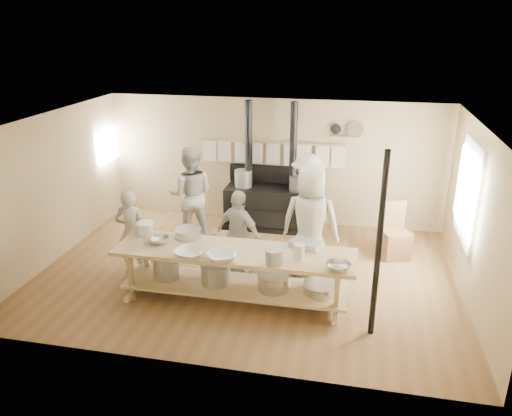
{
  "coord_description": "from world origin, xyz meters",
  "views": [
    {
      "loc": [
        1.68,
        -7.4,
        4.06
      ],
      "look_at": [
        0.1,
        0.2,
        1.12
      ],
      "focal_mm": 35.0,
      "sensor_mm": 36.0,
      "label": 1
    }
  ],
  "objects_px": {
    "cook_far_left": "(132,232)",
    "stove": "(270,203)",
    "cook_center": "(310,223)",
    "cook_right": "(239,235)",
    "roasting_pan": "(306,244)",
    "cook_by_window": "(307,197)",
    "cook_left": "(191,194)",
    "chair": "(395,241)",
    "prep_table": "(234,270)"
  },
  "relations": [
    {
      "from": "prep_table",
      "to": "cook_far_left",
      "type": "xyz_separation_m",
      "value": [
        -1.88,
        0.53,
        0.23
      ]
    },
    {
      "from": "cook_left",
      "to": "chair",
      "type": "xyz_separation_m",
      "value": [
        3.85,
        0.02,
        -0.63
      ]
    },
    {
      "from": "cook_center",
      "to": "roasting_pan",
      "type": "relative_size",
      "value": 4.27
    },
    {
      "from": "cook_far_left",
      "to": "cook_center",
      "type": "height_order",
      "value": "cook_center"
    },
    {
      "from": "cook_right",
      "to": "cook_by_window",
      "type": "distance_m",
      "value": 1.98
    },
    {
      "from": "stove",
      "to": "cook_by_window",
      "type": "xyz_separation_m",
      "value": [
        0.81,
        -0.48,
        0.34
      ]
    },
    {
      "from": "cook_far_left",
      "to": "cook_by_window",
      "type": "xyz_separation_m",
      "value": [
        2.7,
        2.01,
        0.12
      ]
    },
    {
      "from": "stove",
      "to": "cook_center",
      "type": "xyz_separation_m",
      "value": [
        1.03,
        -2.0,
        0.45
      ]
    },
    {
      "from": "stove",
      "to": "chair",
      "type": "height_order",
      "value": "stove"
    },
    {
      "from": "prep_table",
      "to": "cook_center",
      "type": "relative_size",
      "value": 1.86
    },
    {
      "from": "cook_left",
      "to": "cook_right",
      "type": "distance_m",
      "value": 1.8
    },
    {
      "from": "roasting_pan",
      "to": "cook_by_window",
      "type": "bearing_deg",
      "value": 95.91
    },
    {
      "from": "cook_by_window",
      "to": "cook_center",
      "type": "bearing_deg",
      "value": -39.07
    },
    {
      "from": "cook_far_left",
      "to": "cook_by_window",
      "type": "distance_m",
      "value": 3.37
    },
    {
      "from": "prep_table",
      "to": "cook_center",
      "type": "height_order",
      "value": "cook_center"
    },
    {
      "from": "cook_far_left",
      "to": "cook_left",
      "type": "relative_size",
      "value": 0.8
    },
    {
      "from": "cook_center",
      "to": "cook_right",
      "type": "relative_size",
      "value": 1.29
    },
    {
      "from": "cook_far_left",
      "to": "roasting_pan",
      "type": "relative_size",
      "value": 3.3
    },
    {
      "from": "stove",
      "to": "cook_center",
      "type": "relative_size",
      "value": 1.34
    },
    {
      "from": "stove",
      "to": "roasting_pan",
      "type": "relative_size",
      "value": 5.72
    },
    {
      "from": "cook_far_left",
      "to": "cook_center",
      "type": "distance_m",
      "value": 2.97
    },
    {
      "from": "stove",
      "to": "cook_left",
      "type": "height_order",
      "value": "stove"
    },
    {
      "from": "cook_far_left",
      "to": "cook_right",
      "type": "distance_m",
      "value": 1.8
    },
    {
      "from": "stove",
      "to": "roasting_pan",
      "type": "xyz_separation_m",
      "value": [
        1.04,
        -2.69,
        0.38
      ]
    },
    {
      "from": "cook_far_left",
      "to": "stove",
      "type": "bearing_deg",
      "value": -131.38
    },
    {
      "from": "cook_right",
      "to": "stove",
      "type": "bearing_deg",
      "value": -67.22
    },
    {
      "from": "roasting_pan",
      "to": "cook_right",
      "type": "bearing_deg",
      "value": 158.14
    },
    {
      "from": "cook_center",
      "to": "cook_far_left",
      "type": "bearing_deg",
      "value": 13.26
    },
    {
      "from": "chair",
      "to": "cook_far_left",
      "type": "bearing_deg",
      "value": 179.79
    },
    {
      "from": "chair",
      "to": "cook_by_window",
      "type": "bearing_deg",
      "value": 144.89
    },
    {
      "from": "cook_by_window",
      "to": "chair",
      "type": "xyz_separation_m",
      "value": [
        1.66,
        -0.46,
        -0.57
      ]
    },
    {
      "from": "cook_right",
      "to": "cook_far_left",
      "type": "bearing_deg",
      "value": 33.93
    },
    {
      "from": "cook_left",
      "to": "cook_center",
      "type": "distance_m",
      "value": 2.62
    },
    {
      "from": "cook_center",
      "to": "cook_right",
      "type": "bearing_deg",
      "value": 15.02
    },
    {
      "from": "cook_far_left",
      "to": "roasting_pan",
      "type": "xyz_separation_m",
      "value": [
        2.93,
        -0.2,
        0.15
      ]
    },
    {
      "from": "prep_table",
      "to": "cook_left",
      "type": "bearing_deg",
      "value": 123.42
    },
    {
      "from": "cook_left",
      "to": "roasting_pan",
      "type": "bearing_deg",
      "value": 132.62
    },
    {
      "from": "cook_far_left",
      "to": "cook_center",
      "type": "bearing_deg",
      "value": -174.69
    },
    {
      "from": "cook_far_left",
      "to": "cook_center",
      "type": "xyz_separation_m",
      "value": [
        2.92,
        0.49,
        0.22
      ]
    },
    {
      "from": "cook_right",
      "to": "cook_by_window",
      "type": "height_order",
      "value": "cook_by_window"
    },
    {
      "from": "cook_center",
      "to": "cook_by_window",
      "type": "relative_size",
      "value": 1.12
    },
    {
      "from": "cook_center",
      "to": "chair",
      "type": "height_order",
      "value": "cook_center"
    },
    {
      "from": "stove",
      "to": "cook_center",
      "type": "height_order",
      "value": "stove"
    },
    {
      "from": "cook_far_left",
      "to": "chair",
      "type": "xyz_separation_m",
      "value": [
        4.36,
        1.55,
        -0.45
      ]
    },
    {
      "from": "stove",
      "to": "cook_left",
      "type": "relative_size",
      "value": 1.39
    },
    {
      "from": "prep_table",
      "to": "chair",
      "type": "height_order",
      "value": "chair"
    },
    {
      "from": "prep_table",
      "to": "roasting_pan",
      "type": "relative_size",
      "value": 7.92
    },
    {
      "from": "prep_table",
      "to": "cook_far_left",
      "type": "height_order",
      "value": "cook_far_left"
    },
    {
      "from": "stove",
      "to": "cook_by_window",
      "type": "bearing_deg",
      "value": -30.44
    },
    {
      "from": "cook_left",
      "to": "chair",
      "type": "height_order",
      "value": "cook_left"
    }
  ]
}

